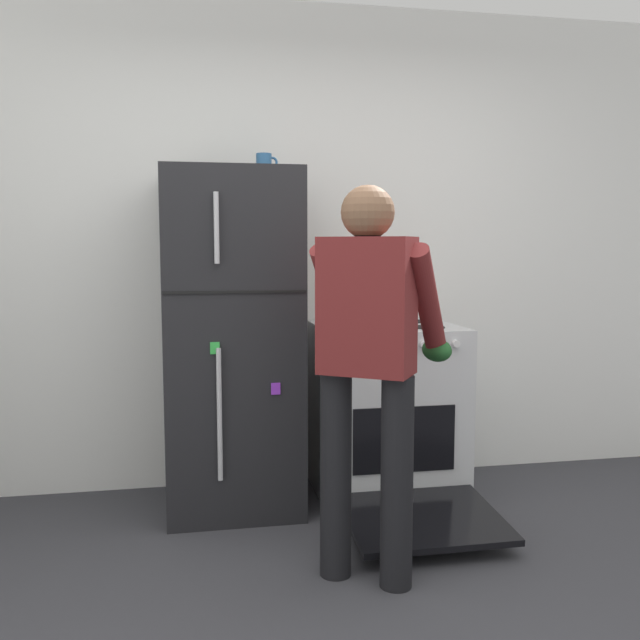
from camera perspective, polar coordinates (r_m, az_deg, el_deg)
kitchen_wall_back at (r=4.01m, az=-1.46°, el=5.94°), size 6.00×0.10×2.70m
refrigerator at (r=3.62m, az=-7.26°, el=-1.75°), size 0.68×0.72×1.74m
stove_range at (r=3.83m, az=5.55°, el=-7.59°), size 0.76×1.24×0.94m
person_cook at (r=2.78m, az=4.08°, el=-2.43°), size 0.65×0.68×1.60m
red_pot at (r=3.66m, az=3.37°, el=0.31°), size 0.35×0.25×0.10m
coffee_mug at (r=3.68m, az=-4.59°, el=12.75°), size 0.11×0.08×0.10m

